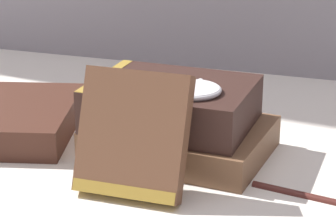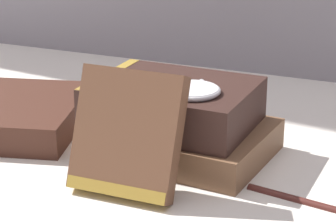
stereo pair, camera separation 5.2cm
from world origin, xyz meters
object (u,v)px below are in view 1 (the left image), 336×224
(book_leaning_front, at_px, (133,139))
(fountain_pen, at_px, (320,196))
(book_flat_top, at_px, (168,103))
(reading_glasses, at_px, (147,100))
(book_flat_bottom, at_px, (176,138))
(pocket_watch, at_px, (193,90))

(book_leaning_front, height_order, fountain_pen, book_leaning_front)
(book_flat_top, height_order, book_leaning_front, book_leaning_front)
(book_flat_top, xyz_separation_m, book_leaning_front, (-0.00, -0.10, -0.00))
(book_leaning_front, distance_m, fountain_pen, 0.19)
(book_flat_top, distance_m, reading_glasses, 0.18)
(book_leaning_front, bearing_deg, book_flat_top, 89.47)
(book_flat_bottom, distance_m, fountain_pen, 0.18)
(pocket_watch, bearing_deg, reading_glasses, 123.39)
(pocket_watch, height_order, fountain_pen, pocket_watch)
(pocket_watch, distance_m, fountain_pen, 0.17)
(reading_glasses, bearing_deg, book_flat_top, -43.73)
(book_leaning_front, xyz_separation_m, reading_glasses, (-0.08, 0.26, -0.05))
(book_flat_bottom, bearing_deg, book_flat_top, -162.26)
(book_flat_bottom, distance_m, book_leaning_front, 0.11)
(book_flat_bottom, distance_m, reading_glasses, 0.18)
(reading_glasses, bearing_deg, book_leaning_front, -54.38)
(pocket_watch, xyz_separation_m, fountain_pen, (0.14, -0.04, -0.08))
(book_leaning_front, distance_m, pocket_watch, 0.09)
(book_flat_bottom, height_order, reading_glasses, book_flat_bottom)
(reading_glasses, bearing_deg, pocket_watch, -38.37)
(pocket_watch, xyz_separation_m, reading_glasses, (-0.12, 0.18, -0.08))
(pocket_watch, bearing_deg, fountain_pen, -16.08)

